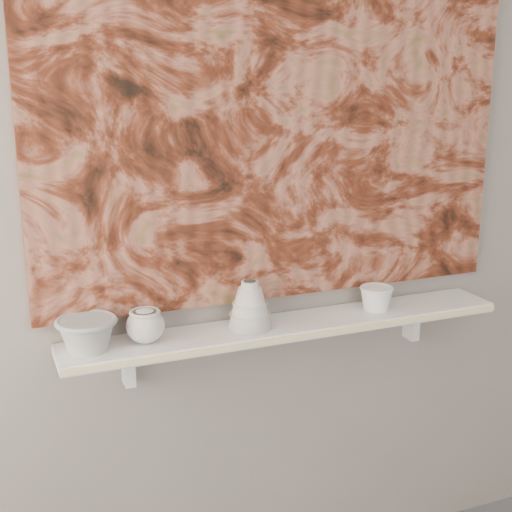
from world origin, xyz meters
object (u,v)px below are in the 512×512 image
bowl_grey (87,334)px  cup_cream (145,326)px  shelf (290,326)px  painting (281,118)px  bell_vessel (250,304)px  bowl_white (376,298)px

bowl_grey → cup_cream: bearing=0.0°
bowl_grey → cup_cream: (0.16, 0.00, 0.00)m
shelf → painting: size_ratio=0.93×
painting → bell_vessel: bearing=-148.6°
cup_cream → bowl_white: 0.75m
painting → bowl_grey: 0.83m
painting → bell_vessel: (-0.13, -0.08, -0.54)m
bowl_grey → bowl_white: bearing=0.0°
bowl_grey → bell_vessel: size_ratio=1.16×
bell_vessel → bowl_white: bearing=0.0°
cup_cream → bowl_grey: bearing=180.0°
painting → cup_cream: bearing=-169.8°
shelf → cup_cream: (-0.45, 0.00, 0.06)m
bell_vessel → bowl_white: size_ratio=1.36×
cup_cream → bowl_white: (0.75, 0.00, -0.01)m
cup_cream → bowl_white: size_ratio=1.02×
bell_vessel → shelf: bearing=0.0°
bowl_grey → shelf: bearing=0.0°
bell_vessel → bowl_grey: bearing=180.0°
bell_vessel → bowl_white: bell_vessel is taller
painting → bowl_white: 0.65m
bowl_grey → bell_vessel: 0.48m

